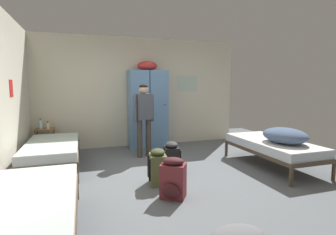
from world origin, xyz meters
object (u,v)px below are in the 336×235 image
(clothes_pile_grey, at_px, (238,235))
(lotion_bottle, at_px, (48,125))
(bedding_heap, at_px, (285,135))
(backpack_olive, at_px, (158,167))
(backpack_black, at_px, (171,158))
(backpack_maroon, at_px, (173,179))
(bed_left_rear, at_px, (52,148))
(bed_left_front, at_px, (26,207))
(water_bottle, at_px, (41,124))
(person_traveler, at_px, (144,113))
(locker_bank, at_px, (148,108))
(bed_right, at_px, (273,146))
(shelf_unit, at_px, (45,139))

(clothes_pile_grey, bearing_deg, lotion_bottle, 117.23)
(bedding_heap, relative_size, backpack_olive, 1.54)
(backpack_black, height_order, backpack_maroon, same)
(backpack_black, xyz_separation_m, clothes_pile_grey, (-0.02, -2.07, -0.21))
(bed_left_rear, xyz_separation_m, backpack_olive, (1.60, -1.31, -0.12))
(bed_left_front, bearing_deg, water_bottle, 95.24)
(lotion_bottle, relative_size, backpack_olive, 0.29)
(lotion_bottle, distance_m, clothes_pile_grey, 4.63)
(person_traveler, bearing_deg, backpack_black, -81.15)
(lotion_bottle, bearing_deg, water_bottle, 158.20)
(locker_bank, bearing_deg, backpack_black, -92.69)
(backpack_black, bearing_deg, backpack_maroon, -107.33)
(person_traveler, xyz_separation_m, backpack_olive, (-0.16, -1.62, -0.66))
(bed_right, relative_size, backpack_olive, 3.45)
(locker_bank, relative_size, shelf_unit, 3.63)
(water_bottle, xyz_separation_m, backpack_black, (2.27, -2.07, -0.41))
(bedding_heap, xyz_separation_m, clothes_pile_grey, (-1.99, -1.61, -0.58))
(bed_left_rear, height_order, backpack_black, backpack_black)
(bed_right, xyz_separation_m, backpack_black, (-1.92, 0.21, -0.12))
(water_bottle, distance_m, clothes_pile_grey, 4.75)
(backpack_olive, bearing_deg, lotion_bottle, 126.30)
(locker_bank, height_order, person_traveler, locker_bank)
(backpack_olive, bearing_deg, clothes_pile_grey, -79.08)
(bed_right, bearing_deg, backpack_maroon, -161.48)
(locker_bank, xyz_separation_m, backpack_olive, (-0.44, -2.44, -0.71))
(bed_right, distance_m, backpack_olive, 2.27)
(water_bottle, bearing_deg, lotion_bottle, -21.80)
(person_traveler, xyz_separation_m, backpack_black, (0.19, -1.20, -0.66))
(bed_left_front, xyz_separation_m, bed_right, (3.86, 1.32, 0.00))
(backpack_black, distance_m, backpack_olive, 0.54)
(bed_right, height_order, clothes_pile_grey, bed_right)
(backpack_black, bearing_deg, water_bottle, 137.74)
(backpack_maroon, relative_size, backpack_olive, 1.00)
(bed_right, height_order, lotion_bottle, lotion_bottle)
(backpack_maroon, bearing_deg, bed_right, 18.52)
(water_bottle, bearing_deg, person_traveler, -22.44)
(bed_left_front, bearing_deg, bed_left_rear, 90.00)
(bed_left_front, height_order, person_traveler, person_traveler)
(bed_right, distance_m, water_bottle, 4.78)
(shelf_unit, bearing_deg, backpack_olive, -53.09)
(locker_bank, height_order, shelf_unit, locker_bank)
(shelf_unit, height_order, bedding_heap, bedding_heap)
(bed_left_rear, height_order, bed_right, same)
(clothes_pile_grey, bearing_deg, water_bottle, 118.52)
(bed_left_rear, height_order, person_traveler, person_traveler)
(water_bottle, relative_size, lotion_bottle, 1.38)
(backpack_olive, bearing_deg, locker_bank, 79.81)
(bed_left_rear, height_order, clothes_pile_grey, bed_left_rear)
(bedding_heap, xyz_separation_m, water_bottle, (-4.23, 2.53, 0.05))
(locker_bank, height_order, bed_left_front, locker_bank)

